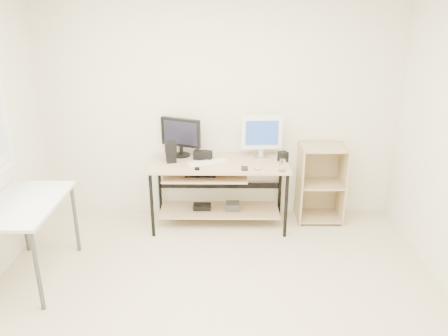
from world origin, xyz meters
TOP-DOWN VIEW (x-y plane):
  - room at (-0.14, 0.04)m, footprint 4.01×4.01m
  - desk at (-0.03, 1.66)m, footprint 1.50×0.65m
  - side_table at (-1.68, 0.60)m, footprint 0.60×1.00m
  - shelf_unit at (1.15, 1.82)m, footprint 0.50×0.40m
  - black_monitor at (-0.43, 1.86)m, footprint 0.45×0.24m
  - white_imac at (0.47, 1.82)m, footprint 0.45×0.14m
  - keyboard at (-0.12, 1.63)m, footprint 0.45×0.25m
  - mouse at (0.40, 1.44)m, footprint 0.10×0.12m
  - center_speaker at (-0.18, 1.74)m, footprint 0.21×0.13m
  - speaker_left at (-0.52, 1.66)m, footprint 0.14×0.14m
  - speaker_right at (0.69, 1.69)m, footprint 0.12×0.12m
  - audio_controller at (-0.51, 1.65)m, footprint 0.08×0.05m
  - volume_puck at (-0.22, 1.41)m, footprint 0.07×0.07m
  - smartphone at (0.27, 1.45)m, footprint 0.07×0.13m
  - coaster at (0.65, 1.38)m, footprint 0.08×0.08m
  - drinking_glass at (0.65, 1.38)m, footprint 0.06×0.06m

SIDE VIEW (x-z plane):
  - shelf_unit at x=1.15m, z-range 0.00..0.90m
  - desk at x=-0.03m, z-range 0.16..0.91m
  - side_table at x=-1.68m, z-range 0.30..1.05m
  - coaster at x=0.65m, z-range 0.75..0.76m
  - smartphone at x=0.27m, z-range 0.75..0.76m
  - keyboard at x=-0.12m, z-range 0.75..0.77m
  - volume_puck at x=-0.22m, z-range 0.75..0.77m
  - mouse at x=0.40m, z-range 0.75..0.78m
  - center_speaker at x=-0.18m, z-range 0.75..0.85m
  - speaker_right at x=0.69m, z-range 0.75..0.86m
  - drinking_glass at x=0.65m, z-range 0.76..0.88m
  - audio_controller at x=-0.51m, z-range 0.75..0.90m
  - speaker_left at x=-0.52m, z-range 0.76..0.99m
  - black_monitor at x=-0.43m, z-range 0.78..1.22m
  - white_imac at x=0.47m, z-range 0.79..1.27m
  - room at x=-0.14m, z-range 0.01..2.63m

